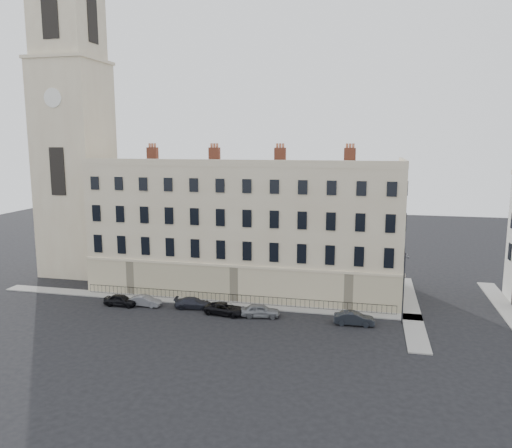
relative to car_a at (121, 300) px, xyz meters
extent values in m
plane|color=black|center=(17.71, -1.93, -0.63)|extent=(160.00, 160.00, 0.00)
cube|color=beige|center=(11.71, 10.07, 6.87)|extent=(36.00, 12.00, 15.00)
cube|color=beige|center=(11.71, 3.99, 1.37)|extent=(36.10, 0.18, 4.00)
cube|color=beige|center=(29.79, 10.07, 1.37)|extent=(0.18, 12.10, 4.00)
cube|color=beige|center=(11.71, 4.22, 14.77)|extent=(36.00, 0.35, 0.80)
cube|color=beige|center=(29.56, 10.07, 14.77)|extent=(0.35, 12.00, 0.80)
cube|color=brown|center=(-0.29, 10.07, 15.37)|extent=(1.30, 0.70, 2.00)
cube|color=brown|center=(7.71, 10.07, 15.37)|extent=(1.30, 0.70, 2.00)
cube|color=brown|center=(15.71, 10.07, 15.37)|extent=(1.30, 0.70, 2.00)
cube|color=brown|center=(23.71, 10.07, 15.37)|extent=(1.30, 0.70, 2.00)
cube|color=beige|center=(-12.29, 12.07, 13.37)|extent=(8.00, 8.00, 28.00)
cube|color=beige|center=(-12.29, 12.07, 32.37)|extent=(7.04, 7.04, 10.00)
cube|color=black|center=(-12.29, 8.50, 32.87)|extent=(2.20, 0.14, 7.00)
cylinder|color=white|center=(-12.29, 8.01, 22.37)|extent=(2.40, 0.14, 2.40)
cube|color=gray|center=(7.71, 3.07, -0.57)|extent=(48.00, 2.00, 0.12)
cube|color=gray|center=(30.71, 6.07, -0.57)|extent=(2.00, 24.00, 0.12)
cube|color=gray|center=(40.71, 8.07, -0.57)|extent=(2.00, 20.00, 0.12)
cube|color=black|center=(11.71, 3.47, 0.39)|extent=(35.00, 0.04, 0.04)
cube|color=black|center=(11.71, 3.47, -0.51)|extent=(35.00, 0.04, 0.04)
imported|color=black|center=(0.00, 0.00, 0.00)|extent=(3.70, 1.51, 1.26)
imported|color=slate|center=(2.66, 0.48, -0.06)|extent=(3.53, 1.37, 1.15)
imported|color=#21232D|center=(8.03, 0.95, -0.04)|extent=(4.23, 2.21, 1.17)
imported|color=black|center=(11.88, -0.14, -0.03)|extent=(4.52, 2.54, 1.19)
imported|color=gray|center=(15.60, -0.06, 0.05)|extent=(4.18, 2.23, 1.35)
imported|color=black|center=(25.01, -0.18, 0.02)|extent=(3.97, 1.52, 1.29)
cylinder|color=#2C2C31|center=(29.60, 1.21, 2.93)|extent=(0.14, 0.14, 7.12)
cylinder|color=#2C2C31|center=(29.70, 0.59, 6.40)|extent=(0.30, 1.33, 0.09)
cube|color=#2C2C31|center=(29.80, -0.02, 6.36)|extent=(0.23, 0.47, 0.11)
camera|label=1|loc=(26.03, -47.63, 17.11)|focal=35.00mm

